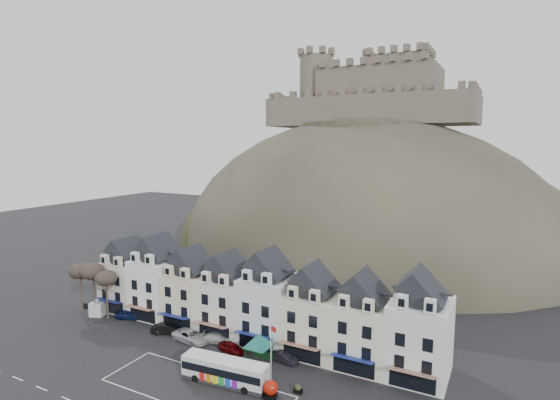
{
  "coord_description": "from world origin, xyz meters",
  "views": [
    {
      "loc": [
        32.04,
        -35.32,
        27.64
      ],
      "look_at": [
        0.76,
        24.0,
        18.89
      ],
      "focal_mm": 28.0,
      "sensor_mm": 36.0,
      "label": 1
    }
  ],
  "objects_px": {
    "bus_shelter": "(258,340)",
    "car_charcoal": "(284,357)",
    "bus": "(225,370)",
    "car_black": "(168,329)",
    "white_van": "(103,306)",
    "red_buoy": "(271,389)",
    "car_maroon": "(232,348)",
    "flagpole": "(271,349)",
    "car_navy": "(129,314)",
    "car_silver": "(191,336)",
    "car_white": "(218,338)"
  },
  "relations": [
    {
      "from": "car_charcoal",
      "to": "flagpole",
      "type": "bearing_deg",
      "value": -161.3
    },
    {
      "from": "bus",
      "to": "car_charcoal",
      "type": "xyz_separation_m",
      "value": [
        3.77,
        7.58,
        -1.0
      ]
    },
    {
      "from": "bus_shelter",
      "to": "car_black",
      "type": "relative_size",
      "value": 1.34
    },
    {
      "from": "flagpole",
      "to": "white_van",
      "type": "distance_m",
      "value": 35.36
    },
    {
      "from": "bus_shelter",
      "to": "car_white",
      "type": "relative_size",
      "value": 1.29
    },
    {
      "from": "bus",
      "to": "car_black",
      "type": "height_order",
      "value": "bus"
    },
    {
      "from": "car_maroon",
      "to": "car_silver",
      "type": "bearing_deg",
      "value": 101.01
    },
    {
      "from": "bus_shelter",
      "to": "car_charcoal",
      "type": "height_order",
      "value": "bus_shelter"
    },
    {
      "from": "bus_shelter",
      "to": "car_charcoal",
      "type": "distance_m",
      "value": 4.0
    },
    {
      "from": "bus",
      "to": "white_van",
      "type": "bearing_deg",
      "value": 159.61
    },
    {
      "from": "white_van",
      "to": "car_maroon",
      "type": "relative_size",
      "value": 1.29
    },
    {
      "from": "red_buoy",
      "to": "flagpole",
      "type": "relative_size",
      "value": 0.28
    },
    {
      "from": "bus",
      "to": "car_charcoal",
      "type": "distance_m",
      "value": 8.53
    },
    {
      "from": "car_maroon",
      "to": "car_charcoal",
      "type": "distance_m",
      "value": 7.33
    },
    {
      "from": "bus_shelter",
      "to": "white_van",
      "type": "bearing_deg",
      "value": 176.19
    },
    {
      "from": "car_black",
      "to": "car_charcoal",
      "type": "distance_m",
      "value": 18.87
    },
    {
      "from": "bus_shelter",
      "to": "white_van",
      "type": "relative_size",
      "value": 1.17
    },
    {
      "from": "car_black",
      "to": "flagpole",
      "type": "bearing_deg",
      "value": -125.89
    },
    {
      "from": "car_navy",
      "to": "car_silver",
      "type": "height_order",
      "value": "car_silver"
    },
    {
      "from": "flagpole",
      "to": "car_charcoal",
      "type": "xyz_separation_m",
      "value": [
        -0.78,
        4.69,
        -3.4
      ]
    },
    {
      "from": "white_van",
      "to": "car_black",
      "type": "bearing_deg",
      "value": -25.27
    },
    {
      "from": "car_white",
      "to": "flagpole",
      "type": "bearing_deg",
      "value": -133.28
    },
    {
      "from": "bus",
      "to": "flagpole",
      "type": "relative_size",
      "value": 1.5
    },
    {
      "from": "flagpole",
      "to": "car_charcoal",
      "type": "height_order",
      "value": "flagpole"
    },
    {
      "from": "red_buoy",
      "to": "car_black",
      "type": "relative_size",
      "value": 0.44
    },
    {
      "from": "bus",
      "to": "red_buoy",
      "type": "height_order",
      "value": "bus"
    },
    {
      "from": "flagpole",
      "to": "car_white",
      "type": "bearing_deg",
      "value": 155.47
    },
    {
      "from": "flagpole",
      "to": "bus_shelter",
      "type": "bearing_deg",
      "value": 139.67
    },
    {
      "from": "red_buoy",
      "to": "car_navy",
      "type": "height_order",
      "value": "red_buoy"
    },
    {
      "from": "white_van",
      "to": "bus_shelter",
      "type": "bearing_deg",
      "value": -24.87
    },
    {
      "from": "red_buoy",
      "to": "car_silver",
      "type": "bearing_deg",
      "value": 157.83
    },
    {
      "from": "bus",
      "to": "red_buoy",
      "type": "bearing_deg",
      "value": -6.08
    },
    {
      "from": "white_van",
      "to": "bus",
      "type": "bearing_deg",
      "value": -35.75
    },
    {
      "from": "white_van",
      "to": "red_buoy",
      "type": "bearing_deg",
      "value": -33.42
    },
    {
      "from": "white_van",
      "to": "car_white",
      "type": "xyz_separation_m",
      "value": [
        23.43,
        -0.28,
        -0.42
      ]
    },
    {
      "from": "car_white",
      "to": "car_maroon",
      "type": "distance_m",
      "value": 3.67
    },
    {
      "from": "red_buoy",
      "to": "white_van",
      "type": "distance_m",
      "value": 37.36
    },
    {
      "from": "bus_shelter",
      "to": "car_silver",
      "type": "xyz_separation_m",
      "value": [
        -11.5,
        0.77,
        -2.21
      ]
    },
    {
      "from": "flagpole",
      "to": "white_van",
      "type": "relative_size",
      "value": 1.35
    },
    {
      "from": "red_buoy",
      "to": "car_maroon",
      "type": "xyz_separation_m",
      "value": [
        -9.61,
        6.68,
        -0.34
      ]
    },
    {
      "from": "car_silver",
      "to": "car_charcoal",
      "type": "xyz_separation_m",
      "value": [
        14.22,
        0.95,
        -0.17
      ]
    },
    {
      "from": "bus",
      "to": "flagpole",
      "type": "height_order",
      "value": "flagpole"
    },
    {
      "from": "bus_shelter",
      "to": "flagpole",
      "type": "bearing_deg",
      "value": -39.58
    },
    {
      "from": "car_silver",
      "to": "bus_shelter",
      "type": "bearing_deg",
      "value": -88.06
    },
    {
      "from": "bus_shelter",
      "to": "car_maroon",
      "type": "distance_m",
      "value": 5.14
    },
    {
      "from": "white_van",
      "to": "car_silver",
      "type": "distance_m",
      "value": 19.89
    },
    {
      "from": "car_charcoal",
      "to": "car_black",
      "type": "bearing_deg",
      "value": 100.92
    },
    {
      "from": "white_van",
      "to": "car_navy",
      "type": "xyz_separation_m",
      "value": [
        5.97,
        0.0,
        -0.38
      ]
    },
    {
      "from": "bus_shelter",
      "to": "car_black",
      "type": "distance_m",
      "value": 16.34
    },
    {
      "from": "car_black",
      "to": "car_silver",
      "type": "distance_m",
      "value": 4.66
    }
  ]
}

